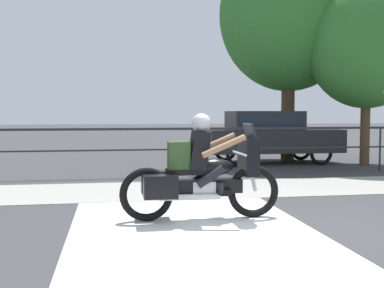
{
  "coord_description": "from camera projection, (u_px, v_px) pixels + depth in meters",
  "views": [
    {
      "loc": [
        -2.05,
        -6.32,
        1.59
      ],
      "look_at": [
        -0.83,
        0.96,
        1.11
      ],
      "focal_mm": 45.0,
      "sensor_mm": 36.0,
      "label": 1
    }
  ],
  "objects": [
    {
      "name": "ground_plane",
      "position": [
        262.0,
        227.0,
        6.66
      ],
      "size": [
        120.0,
        120.0,
        0.0
      ],
      "primitive_type": "plane",
      "color": "#38383A"
    },
    {
      "name": "sidewalk_band",
      "position": [
        212.0,
        189.0,
        10.0
      ],
      "size": [
        44.0,
        2.4,
        0.01
      ],
      "primitive_type": "cube",
      "color": "#99968E",
      "rests_on": "ground"
    },
    {
      "name": "crosswalk_band",
      "position": [
        195.0,
        234.0,
        6.3
      ],
      "size": [
        3.28,
        6.0,
        0.01
      ],
      "primitive_type": "cube",
      "color": "silver",
      "rests_on": "ground"
    },
    {
      "name": "fence_railing",
      "position": [
        194.0,
        138.0,
        12.1
      ],
      "size": [
        36.0,
        0.05,
        1.21
      ],
      "color": "#232326",
      "rests_on": "ground"
    },
    {
      "name": "motorcycle",
      "position": [
        200.0,
        173.0,
        7.13
      ],
      "size": [
        2.41,
        0.76,
        1.58
      ],
      "rotation": [
        0.0,
        0.0,
        0.06
      ],
      "color": "black",
      "rests_on": "ground"
    },
    {
      "name": "parked_car",
      "position": [
        269.0,
        133.0,
        15.05
      ],
      "size": [
        4.19,
        1.71,
        1.63
      ],
      "rotation": [
        0.0,
        0.0,
        -0.05
      ],
      "color": "#232326",
      "rests_on": "ground"
    },
    {
      "name": "tree_behind_sign",
      "position": [
        367.0,
        42.0,
        14.32
      ],
      "size": [
        3.58,
        3.58,
        5.66
      ],
      "color": "brown",
      "rests_on": "ground"
    },
    {
      "name": "tree_behind_car",
      "position": [
        289.0,
        15.0,
        15.65
      ],
      "size": [
        4.54,
        4.54,
        7.29
      ],
      "color": "brown",
      "rests_on": "ground"
    }
  ]
}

